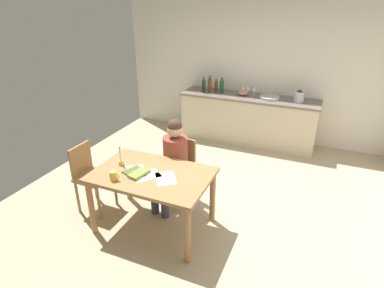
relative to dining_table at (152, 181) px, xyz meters
name	(u,v)px	position (x,y,z in m)	size (l,w,h in m)	color
ground_plane	(205,203)	(0.39, 0.71, -0.66)	(5.20, 5.20, 0.04)	tan
wall_back	(255,71)	(0.39, 3.31, 0.66)	(5.20, 0.12, 2.60)	silver
kitchen_counter	(247,119)	(0.39, 2.95, -0.19)	(2.54, 0.64, 0.90)	beige
dining_table	(152,181)	(0.00, 0.00, 0.00)	(1.34, 0.87, 0.74)	#9E7042
chair_at_table	(179,167)	(0.02, 0.68, -0.15)	(0.45, 0.45, 0.87)	#9E7042
person_seated	(173,159)	(0.00, 0.53, 0.04)	(0.38, 0.62, 1.19)	brown
chair_side_empty	(90,174)	(-0.93, 0.03, -0.14)	(0.41, 0.41, 0.89)	#9E7042
coffee_mug	(113,176)	(-0.31, -0.28, 0.16)	(0.12, 0.08, 0.10)	#F2CC4C
candlestick	(121,160)	(-0.44, 0.03, 0.17)	(0.06, 0.06, 0.25)	gold
book_magazine	(133,171)	(-0.22, -0.05, 0.11)	(0.14, 0.21, 0.02)	#515F2B
book_cookery	(139,174)	(-0.11, -0.09, 0.12)	(0.13, 0.25, 0.03)	olive
paper_letter	(135,171)	(-0.20, -0.04, 0.11)	(0.21, 0.30, 0.00)	white
paper_bill	(166,178)	(0.20, -0.03, 0.11)	(0.21, 0.30, 0.00)	white
paper_envelope	(147,175)	(-0.03, -0.06, 0.11)	(0.21, 0.30, 0.00)	white
sink_unit	(270,97)	(0.77, 2.96, 0.28)	(0.36, 0.36, 0.24)	#B2B7BC
bottle_oil	(204,86)	(-0.48, 2.88, 0.38)	(0.07, 0.07, 0.29)	black
bottle_vinegar	(210,85)	(-0.38, 2.93, 0.40)	(0.07, 0.07, 0.32)	#593319
bottle_wine_red	(216,87)	(-0.27, 2.98, 0.37)	(0.06, 0.06, 0.25)	#593319
bottle_sauce	(222,86)	(-0.15, 2.98, 0.38)	(0.08, 0.08, 0.29)	#194C23
mixing_bowl	(243,93)	(0.27, 2.98, 0.30)	(0.20, 0.20, 0.09)	tan
stovetop_kettle	(299,96)	(1.27, 2.95, 0.36)	(0.18, 0.18, 0.22)	#B7BABF
wine_glass_near_sink	(254,89)	(0.44, 3.10, 0.37)	(0.07, 0.07, 0.15)	silver
wine_glass_by_kettle	(248,88)	(0.32, 3.10, 0.37)	(0.07, 0.07, 0.15)	silver
wine_glass_back_left	(243,88)	(0.23, 3.10, 0.37)	(0.07, 0.07, 0.15)	silver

